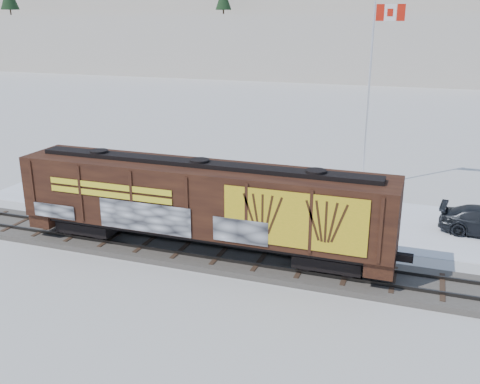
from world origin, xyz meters
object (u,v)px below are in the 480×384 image
at_px(flagpole, 368,122).
at_px(car_silver, 182,185).
at_px(hopper_railcar, 201,201).
at_px(car_white, 220,197).

distance_m(flagpole, car_silver, 12.96).
relative_size(hopper_railcar, car_silver, 3.70).
distance_m(flagpole, car_white, 11.30).
bearing_deg(car_white, flagpole, -29.78).
height_order(hopper_railcar, car_white, hopper_railcar).
distance_m(hopper_railcar, flagpole, 15.34).
bearing_deg(car_silver, hopper_railcar, -157.73).
height_order(hopper_railcar, car_silver, hopper_railcar).
bearing_deg(car_white, hopper_railcar, -150.75).
bearing_deg(hopper_railcar, flagpole, 67.00).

